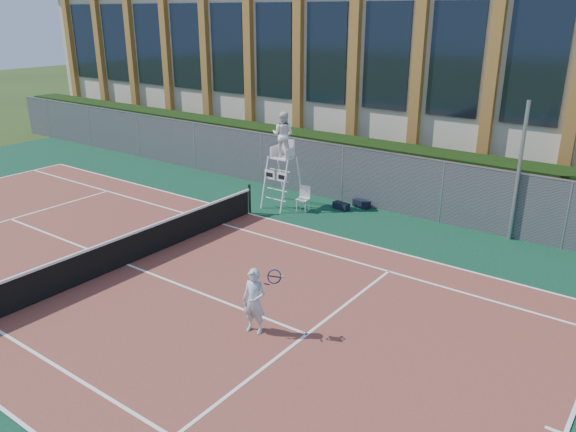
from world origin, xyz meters
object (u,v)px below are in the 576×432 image
Objects in this scene: steel_pole at (519,173)px; plastic_chair at (304,196)px; umpire_chair at (283,137)px; tennis_player at (255,301)px.

plastic_chair is (-7.02, -1.66, -1.69)m from steel_pole.
steel_pole is 8.16m from umpire_chair.
steel_pole reaches higher than tennis_player.
tennis_player is at bearing -62.74° from plastic_chair.
tennis_player is (4.90, -7.65, -1.83)m from umpire_chair.
steel_pole is at bearing 71.66° from tennis_player.
plastic_chair is at bearing -0.44° from umpire_chair.
steel_pole is 4.85× the size of plastic_chair.
tennis_player is (-3.08, -9.30, -1.43)m from steel_pole.
plastic_chair is 0.58× the size of tennis_player.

